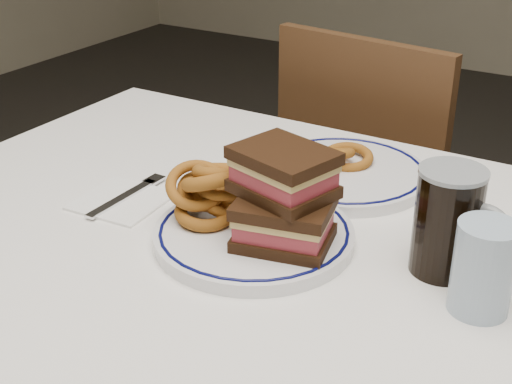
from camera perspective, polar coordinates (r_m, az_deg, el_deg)
The scene contains 11 objects.
dining_table at distance 0.98m, azimuth 3.22°, elevation -10.27°, with size 1.27×0.87×0.75m.
chair_far at distance 1.69m, azimuth 9.74°, elevation -0.49°, with size 0.46×0.46×0.88m.
main_plate at distance 0.95m, azimuth -0.17°, elevation -3.41°, with size 0.27×0.27×0.02m.
reuben_sandwich at distance 0.89m, azimuth 2.23°, elevation -0.42°, with size 0.15×0.13×0.12m.
onion_rings_main at distance 0.96m, azimuth -3.48°, elevation 0.21°, with size 0.12×0.12×0.11m.
ketchup_ramekin at distance 1.02m, azimuth 1.34°, elevation 0.56°, with size 0.05×0.05×0.03m.
beer_mug at distance 0.89m, azimuth 15.22°, elevation -2.26°, with size 0.12×0.08×0.14m.
water_glass at distance 0.83m, azimuth 17.72°, elevation -5.83°, with size 0.07×0.07×0.11m, color #9CB2C9.
far_plate at distance 1.13m, azimuth 7.00°, elevation 1.55°, with size 0.26×0.26×0.02m.
onion_rings_far at distance 1.14m, azimuth 6.76°, elevation 2.89°, with size 0.10×0.10×0.05m.
napkin_fork at distance 1.07m, azimuth -10.56°, elevation -0.58°, with size 0.13×0.16×0.01m.
Camera 1 is at (0.36, -0.70, 1.23)m, focal length 50.00 mm.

